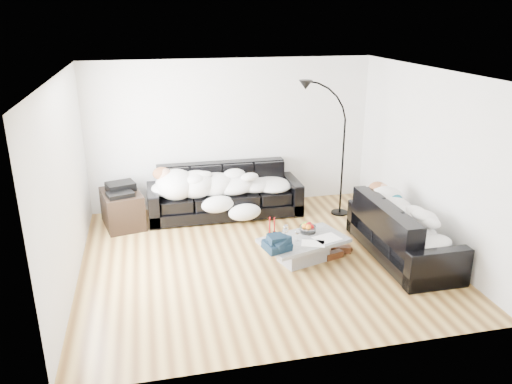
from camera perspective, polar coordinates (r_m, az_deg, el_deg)
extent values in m
plane|color=brown|center=(7.22, 0.53, -7.53)|extent=(5.00, 5.00, 0.00)
cube|color=silver|center=(8.85, -2.78, 6.63)|extent=(5.00, 0.02, 2.60)
cube|color=silver|center=(6.64, -20.94, 0.79)|extent=(0.02, 4.50, 2.60)
cube|color=silver|center=(7.67, 19.11, 3.46)|extent=(0.02, 4.50, 2.60)
plane|color=white|center=(6.45, 0.60, 13.44)|extent=(5.00, 5.00, 0.00)
cube|color=black|center=(8.58, -3.61, 0.08)|extent=(2.60, 0.90, 0.85)
cube|color=black|center=(7.40, 16.48, -4.20)|extent=(0.86, 2.01, 0.81)
ellipsoid|color=#0E5566|center=(7.77, 14.16, -0.34)|extent=(0.42, 0.38, 0.20)
cube|color=#939699|center=(7.09, 5.44, -6.60)|extent=(1.33, 1.01, 0.34)
cylinder|color=white|center=(7.20, 5.94, -4.04)|extent=(0.29, 0.29, 0.15)
cylinder|color=white|center=(7.04, 3.43, -4.43)|extent=(0.09, 0.09, 0.17)
cylinder|color=white|center=(6.91, 3.32, -4.89)|extent=(0.08, 0.08, 0.18)
cylinder|color=white|center=(6.92, 4.77, -4.93)|extent=(0.09, 0.09, 0.17)
cylinder|color=maroon|center=(7.06, 1.58, -3.90)|extent=(0.06, 0.06, 0.27)
cylinder|color=maroon|center=(7.13, 2.11, -3.84)|extent=(0.05, 0.05, 0.23)
cube|color=silver|center=(7.06, 8.11, -5.24)|extent=(0.42, 0.36, 0.01)
cube|color=silver|center=(6.89, 6.54, -5.83)|extent=(0.37, 0.32, 0.01)
cube|color=black|center=(8.46, -15.03, -1.87)|extent=(0.75, 0.95, 0.58)
cube|color=black|center=(8.34, -15.24, 0.40)|extent=(0.52, 0.46, 0.13)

